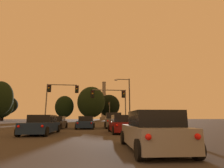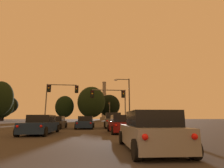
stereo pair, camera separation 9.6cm
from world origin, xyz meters
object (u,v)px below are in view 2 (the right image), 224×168
at_px(sedan_center_lane_front, 86,123).
at_px(street_lamp, 127,96).
at_px(traffic_light_overhead_right, 113,98).
at_px(traffic_light_overhead_left, 57,94).
at_px(sedan_left_lane_front, 56,123).
at_px(hatchback_right_lane_third, 150,132).
at_px(sedan_left_lane_second, 41,125).
at_px(hatchback_right_lane_second, 121,125).
at_px(traffic_light_far_right, 109,109).
at_px(smokestack, 104,104).
at_px(suv_right_lane_front, 113,121).

bearing_deg(sedan_center_lane_front, street_lamp, 52.41).
height_order(sedan_center_lane_front, traffic_light_overhead_right, traffic_light_overhead_right).
height_order(traffic_light_overhead_left, traffic_light_overhead_right, traffic_light_overhead_left).
distance_m(sedan_left_lane_front, sedan_center_lane_front, 3.44).
xyz_separation_m(sedan_center_lane_front, street_lamp, (6.58, 7.91, 4.24)).
bearing_deg(hatchback_right_lane_third, sedan_center_lane_front, 103.44).
bearing_deg(sedan_center_lane_front, sedan_left_lane_front, -178.92).
xyz_separation_m(sedan_left_lane_front, street_lamp, (10.02, 7.85, 4.24)).
height_order(sedan_left_lane_second, street_lamp, street_lamp).
relative_size(sedan_left_lane_front, street_lamp, 0.59).
xyz_separation_m(hatchback_right_lane_second, traffic_light_overhead_right, (0.92, 12.91, 3.73)).
distance_m(traffic_light_far_right, smokestack, 120.57).
bearing_deg(street_lamp, suv_right_lane_front, -114.62).
xyz_separation_m(suv_right_lane_front, smokestack, (9.00, 157.51, 14.35)).
bearing_deg(hatchback_right_lane_second, sedan_center_lane_front, 114.28).
xyz_separation_m(hatchback_right_lane_second, hatchback_right_lane_third, (-0.18, -8.01, 0.00)).
relative_size(sedan_left_lane_second, street_lamp, 0.59).
bearing_deg(hatchback_right_lane_second, suv_right_lane_front, 88.16).
height_order(sedan_left_lane_second, traffic_light_overhead_right, traffic_light_overhead_right).
bearing_deg(hatchback_right_lane_third, hatchback_right_lane_second, 90.85).
bearing_deg(sedan_left_lane_front, traffic_light_overhead_right, 39.74).
distance_m(hatchback_right_lane_second, smokestack, 166.05).
height_order(hatchback_right_lane_third, sedan_center_lane_front, hatchback_right_lane_third).
height_order(sedan_left_lane_front, suv_right_lane_front, suv_right_lane_front).
relative_size(traffic_light_overhead_left, traffic_light_overhead_right, 1.14).
distance_m(sedan_left_lane_second, traffic_light_overhead_left, 14.82).
height_order(hatchback_right_lane_third, suv_right_lane_front, suv_right_lane_front).
height_order(sedan_center_lane_front, smokestack, smokestack).
bearing_deg(sedan_center_lane_front, hatchback_right_lane_third, -76.56).
xyz_separation_m(hatchback_right_lane_second, traffic_light_overhead_left, (-8.04, 13.63, 4.32)).
height_order(traffic_light_overhead_left, traffic_light_far_right, traffic_light_far_right).
distance_m(sedan_left_lane_front, smokestack, 159.71).
xyz_separation_m(suv_right_lane_front, traffic_light_overhead_left, (-8.23, 6.00, 4.09)).
distance_m(suv_right_lane_front, smokestack, 158.42).
distance_m(sedan_left_lane_second, traffic_light_far_right, 46.78).
distance_m(traffic_light_far_right, traffic_light_overhead_right, 32.39).
xyz_separation_m(sedan_left_lane_second, sedan_center_lane_front, (3.09, 7.26, 0.00)).
bearing_deg(smokestack, traffic_light_overhead_left, -96.49).
xyz_separation_m(hatchback_right_lane_third, sedan_center_lane_front, (-2.96, 14.83, 0.00)).
bearing_deg(sedan_left_lane_front, street_lamp, 39.05).
xyz_separation_m(sedan_center_lane_front, smokestack, (12.32, 158.33, 14.58)).
bearing_deg(sedan_left_lane_front, sedan_left_lane_second, -86.33).
bearing_deg(street_lamp, traffic_light_overhead_left, -174.48).
bearing_deg(hatchback_right_lane_second, street_lamp, 76.42).
bearing_deg(hatchback_right_lane_second, traffic_light_overhead_left, 120.10).
relative_size(suv_right_lane_front, traffic_light_far_right, 0.74).
bearing_deg(street_lamp, traffic_light_overhead_right, -144.05).
bearing_deg(sedan_left_lane_second, hatchback_right_lane_second, 5.07).
bearing_deg(sedan_center_lane_front, traffic_light_overhead_right, 58.44).
height_order(traffic_light_far_right, street_lamp, street_lamp).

